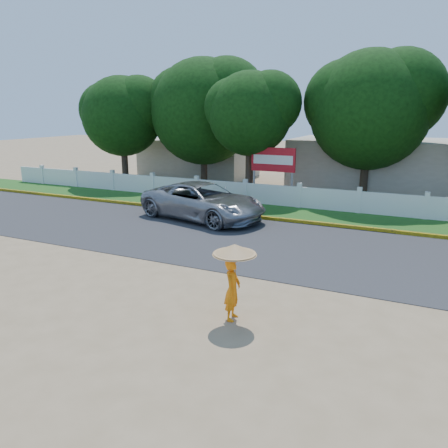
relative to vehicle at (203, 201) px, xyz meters
name	(u,v)px	position (x,y,z in m)	size (l,w,h in m)	color
ground	(195,282)	(3.37, -6.95, -0.84)	(120.00, 120.00, 0.00)	#9E8460
road	(251,241)	(3.37, -2.45, -0.83)	(60.00, 7.00, 0.02)	#38383A
grass_verge	(290,213)	(3.37, 2.80, -0.83)	(60.00, 3.50, 0.03)	#2D601E
curb	(280,219)	(3.37, 1.10, -0.76)	(40.00, 0.18, 0.16)	yellow
fence	(299,197)	(3.37, 4.25, -0.29)	(40.00, 0.10, 1.10)	silver
building_near	(377,165)	(6.37, 11.05, 0.76)	(10.00, 6.00, 3.20)	#B7AD99
building_far	(199,158)	(-6.63, 12.05, 0.56)	(8.00, 5.00, 2.80)	#B7AD99
vehicle	(203,201)	(0.00, 0.00, 0.00)	(2.79, 6.05, 1.68)	gray
monk_with_parasol	(233,271)	(5.33, -8.62, 0.40)	(1.05, 1.05, 1.91)	orange
billboard	(273,163)	(1.55, 5.35, 1.30)	(2.50, 0.13, 2.95)	gray
tree_row	(332,109)	(4.13, 7.52, 4.13)	(34.78, 8.04, 8.57)	#473828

